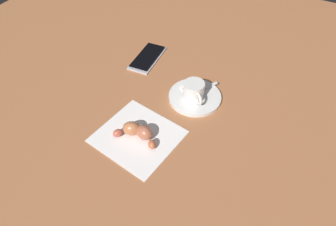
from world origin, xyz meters
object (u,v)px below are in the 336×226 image
object	(u,v)px
saucer	(195,97)
croissant	(137,132)
teaspoon	(195,93)
sugar_packet	(192,86)
espresso_cup	(194,91)
napkin	(138,136)
cell_phone	(148,57)

from	to	relation	value
saucer	croissant	world-z (taller)	croissant
saucer	teaspoon	distance (m)	0.01
sugar_packet	croissant	world-z (taller)	croissant
espresso_cup	sugar_packet	xyz separation A→B (m)	(0.04, 0.02, -0.02)
sugar_packet	saucer	bearing A→B (deg)	87.85
teaspoon	napkin	distance (m)	0.21
napkin	croissant	distance (m)	0.02
saucer	teaspoon	bearing A→B (deg)	18.11
sugar_packet	croissant	xyz separation A→B (m)	(-0.22, 0.04, 0.01)
saucer	espresso_cup	distance (m)	0.03
teaspoon	sugar_packet	distance (m)	0.03
sugar_packet	cell_phone	bearing A→B (deg)	-60.70
saucer	croissant	xyz separation A→B (m)	(-0.20, 0.07, 0.02)
teaspoon	napkin	size ratio (longest dim) A/B	0.59
espresso_cup	sugar_packet	world-z (taller)	espresso_cup
croissant	sugar_packet	bearing A→B (deg)	-11.03
napkin	croissant	size ratio (longest dim) A/B	1.57
saucer	napkin	xyz separation A→B (m)	(-0.19, 0.07, -0.00)
napkin	sugar_packet	bearing A→B (deg)	-11.42
teaspoon	croissant	distance (m)	0.21
sugar_packet	napkin	bearing A→B (deg)	36.97
teaspoon	sugar_packet	xyz separation A→B (m)	(0.02, 0.02, 0.00)
espresso_cup	cell_phone	world-z (taller)	espresso_cup
espresso_cup	sugar_packet	distance (m)	0.05
espresso_cup	croissant	bearing A→B (deg)	159.73
teaspoon	cell_phone	bearing A→B (deg)	67.48
napkin	croissant	world-z (taller)	croissant
cell_phone	espresso_cup	bearing A→B (deg)	-116.39
croissant	espresso_cup	bearing A→B (deg)	-20.27
saucer	cell_phone	size ratio (longest dim) A/B	0.94
croissant	cell_phone	xyz separation A→B (m)	(0.29, 0.15, -0.02)
saucer	cell_phone	distance (m)	0.23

